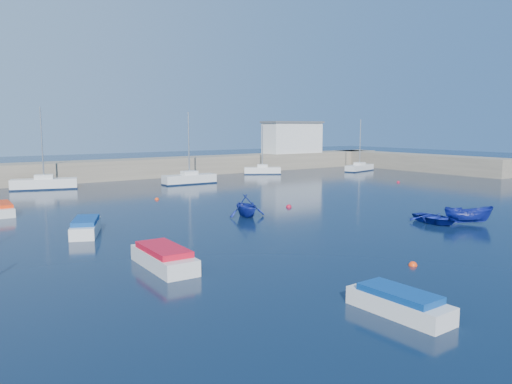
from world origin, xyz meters
TOP-DOWN VIEW (x-y plane):
  - ground at (0.00, 0.00)m, footprint 220.00×220.00m
  - back_wall at (0.00, 46.00)m, footprint 96.00×4.50m
  - right_arm at (44.00, 32.00)m, footprint 4.50×32.00m
  - harbor_office at (30.00, 46.00)m, footprint 10.00×4.00m
  - sailboat_5 at (-10.92, 40.17)m, footprint 7.26×3.84m
  - sailboat_6 at (4.97, 35.43)m, footprint 6.70×2.10m
  - sailboat_7 at (19.74, 40.45)m, footprint 5.36×4.10m
  - sailboat_8 at (35.31, 35.63)m, footprint 6.45×3.22m
  - motorboat_0 at (-13.32, 3.29)m, footprint 1.89×4.95m
  - motorboat_1 at (-14.19, 13.44)m, footprint 3.13×4.60m
  - motorboat_2 at (-17.60, 24.98)m, footprint 1.81×4.73m
  - motorboat_3 at (-8.74, -7.67)m, footprint 1.53×4.12m
  - dinghy_center at (7.86, 2.47)m, footprint 3.05×3.95m
  - dinghy_left at (-1.91, 12.74)m, footprint 3.36×3.73m
  - dinghy_right at (9.64, 0.93)m, footprint 3.36×3.27m
  - buoy_0 at (-2.79, -3.76)m, footprint 0.45×0.45m
  - buoy_1 at (3.70, 14.35)m, footprint 0.50×0.50m
  - buoy_3 at (-3.89, 25.31)m, footprint 0.41×0.41m
  - buoy_4 at (27.28, 21.49)m, footprint 0.40×0.40m

SIDE VIEW (x-z plane):
  - ground at x=0.00m, z-range 0.00..0.00m
  - buoy_0 at x=-2.79m, z-range -0.22..0.22m
  - buoy_1 at x=3.70m, z-range -0.25..0.25m
  - buoy_3 at x=-3.89m, z-range -0.20..0.20m
  - buoy_4 at x=27.28m, z-range -0.20..0.20m
  - dinghy_center at x=7.86m, z-range 0.00..0.75m
  - motorboat_3 at x=-8.74m, z-range -0.03..0.93m
  - motorboat_2 at x=-17.60m, z-range -0.03..0.93m
  - motorboat_1 at x=-14.19m, z-range -0.03..1.03m
  - motorboat_0 at x=-13.32m, z-range -0.03..1.06m
  - sailboat_8 at x=35.31m, z-range -3.52..4.63m
  - sailboat_7 at x=19.74m, z-range -3.03..4.19m
  - sailboat_6 at x=4.97m, z-range -3.75..5.03m
  - dinghy_right at x=9.64m, z-range 0.00..1.32m
  - sailboat_5 at x=-10.92m, z-range -3.95..5.28m
  - dinghy_left at x=-1.91m, z-range 0.00..1.74m
  - back_wall at x=0.00m, z-range 0.00..2.60m
  - right_arm at x=44.00m, z-range 0.00..2.60m
  - harbor_office at x=30.00m, z-range 2.60..7.60m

